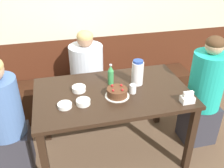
# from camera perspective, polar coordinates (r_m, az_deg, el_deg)

# --- Properties ---
(ground_plane) EXTENTS (12.00, 12.00, 0.00)m
(ground_plane) POSITION_cam_1_polar(r_m,az_deg,el_deg) (2.75, 0.07, -15.19)
(ground_plane) COLOR brown
(back_wall) EXTENTS (4.80, 0.04, 2.50)m
(back_wall) POSITION_cam_1_polar(r_m,az_deg,el_deg) (3.04, -4.87, 16.65)
(back_wall) COLOR #4C2314
(back_wall) RESTS_ON ground_plane
(bench_seat) EXTENTS (2.48, 0.38, 0.43)m
(bench_seat) POSITION_cam_1_polar(r_m,az_deg,el_deg) (3.25, -3.44, -2.26)
(bench_seat) COLOR #381E11
(bench_seat) RESTS_ON ground_plane
(dining_table) EXTENTS (1.40, 0.84, 0.76)m
(dining_table) POSITION_cam_1_polar(r_m,az_deg,el_deg) (2.33, 0.08, -3.69)
(dining_table) COLOR black
(dining_table) RESTS_ON ground_plane
(birthday_cake) EXTENTS (0.22, 0.22, 0.10)m
(birthday_cake) POSITION_cam_1_polar(r_m,az_deg,el_deg) (2.19, 1.19, -1.96)
(birthday_cake) COLOR white
(birthday_cake) RESTS_ON dining_table
(water_pitcher) EXTENTS (0.11, 0.11, 0.25)m
(water_pitcher) POSITION_cam_1_polar(r_m,az_deg,el_deg) (2.35, 5.85, 2.61)
(water_pitcher) COLOR white
(water_pitcher) RESTS_ON dining_table
(soju_bottle) EXTENTS (0.06, 0.06, 0.21)m
(soju_bottle) POSITION_cam_1_polar(r_m,az_deg,el_deg) (2.35, -0.30, 2.14)
(soju_bottle) COLOR #388E4C
(soju_bottle) RESTS_ON dining_table
(napkin_holder) EXTENTS (0.11, 0.08, 0.11)m
(napkin_holder) POSITION_cam_1_polar(r_m,az_deg,el_deg) (2.21, 16.87, -3.17)
(napkin_holder) COLOR white
(napkin_holder) RESTS_ON dining_table
(bowl_soup_white) EXTENTS (0.12, 0.12, 0.04)m
(bowl_soup_white) POSITION_cam_1_polar(r_m,az_deg,el_deg) (2.11, -6.59, -4.11)
(bowl_soup_white) COLOR white
(bowl_soup_white) RESTS_ON dining_table
(bowl_rice_small) EXTENTS (0.13, 0.13, 0.04)m
(bowl_rice_small) POSITION_cam_1_polar(r_m,az_deg,el_deg) (2.30, -7.57, -1.07)
(bowl_rice_small) COLOR white
(bowl_rice_small) RESTS_ON dining_table
(bowl_side_dish) EXTENTS (0.12, 0.12, 0.03)m
(bowl_side_dish) POSITION_cam_1_polar(r_m,az_deg,el_deg) (2.10, -10.75, -4.82)
(bowl_side_dish) COLOR white
(bowl_side_dish) RESTS_ON dining_table
(glass_water_tall) EXTENTS (0.06, 0.06, 0.08)m
(glass_water_tall) POSITION_cam_1_polar(r_m,az_deg,el_deg) (2.25, 4.79, -1.10)
(glass_water_tall) COLOR silver
(glass_water_tall) RESTS_ON dining_table
(person_teal_shirt) EXTENTS (0.34, 0.34, 1.21)m
(person_teal_shirt) POSITION_cam_1_polar(r_m,az_deg,el_deg) (2.72, 20.24, -2.40)
(person_teal_shirt) COLOR #33333D
(person_teal_shirt) RESTS_ON ground_plane
(person_pale_blue_shirt) EXTENTS (0.34, 0.33, 1.19)m
(person_pale_blue_shirt) POSITION_cam_1_polar(r_m,az_deg,el_deg) (2.40, -23.16, -8.05)
(person_pale_blue_shirt) COLOR #33333D
(person_pale_blue_shirt) RESTS_ON ground_plane
(person_grey_tee) EXTENTS (0.38, 0.38, 1.12)m
(person_grey_tee) POSITION_cam_1_polar(r_m,az_deg,el_deg) (2.93, -5.69, 1.42)
(person_grey_tee) COLOR #33333D
(person_grey_tee) RESTS_ON ground_plane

